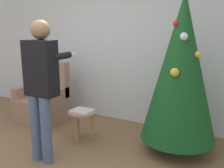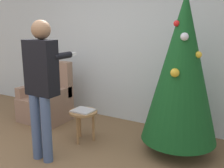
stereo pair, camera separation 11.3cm
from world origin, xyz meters
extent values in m
cube|color=silver|center=(0.00, 2.23, 1.35)|extent=(8.00, 0.06, 2.70)
cylinder|color=brown|center=(1.25, 1.50, 0.10)|extent=(0.10, 0.10, 0.19)
cone|color=#144C1E|center=(1.25, 1.50, 1.13)|extent=(0.96, 0.96, 1.87)
sphere|color=red|center=(1.17, 1.41, 1.67)|extent=(0.07, 0.07, 0.07)
sphere|color=gold|center=(1.44, 1.44, 1.32)|extent=(0.08, 0.08, 0.08)
sphere|color=white|center=(1.40, 1.70, 1.14)|extent=(0.10, 0.10, 0.10)
sphere|color=white|center=(1.29, 1.35, 1.52)|extent=(0.10, 0.10, 0.10)
sphere|color=#2856B2|center=(0.90, 1.58, 0.72)|extent=(0.07, 0.07, 0.07)
sphere|color=gold|center=(1.24, 1.24, 1.12)|extent=(0.11, 0.11, 0.11)
cube|color=#93705B|center=(-1.10, 1.46, 0.21)|extent=(0.77, 0.64, 0.42)
cube|color=#93705B|center=(-1.10, 1.71, 0.72)|extent=(0.77, 0.14, 0.61)
cube|color=#93705B|center=(-1.42, 1.46, 0.51)|extent=(0.12, 0.58, 0.18)
cube|color=#93705B|center=(-0.77, 1.46, 0.51)|extent=(0.12, 0.58, 0.18)
cylinder|color=#475B84|center=(-0.24, 0.45, 0.42)|extent=(0.12, 0.12, 0.83)
cylinder|color=#475B84|center=(-0.07, 0.45, 0.42)|extent=(0.12, 0.12, 0.83)
cube|color=black|center=(-0.16, 0.51, 1.16)|extent=(0.39, 0.20, 0.66)
sphere|color=#936B4C|center=(-0.16, 0.54, 1.60)|extent=(0.23, 0.23, 0.23)
cylinder|color=black|center=(-0.32, 0.70, 1.29)|extent=(0.08, 0.30, 0.08)
cylinder|color=black|center=(0.01, 0.70, 1.29)|extent=(0.08, 0.30, 0.08)
cube|color=white|center=(0.01, 0.89, 1.29)|extent=(0.04, 0.14, 0.04)
cylinder|color=#A37547|center=(-0.03, 1.15, 0.44)|extent=(0.41, 0.41, 0.03)
cylinder|color=#A37547|center=(-0.03, 1.01, 0.21)|extent=(0.04, 0.04, 0.42)
cylinder|color=#A37547|center=(0.09, 1.22, 0.21)|extent=(0.04, 0.04, 0.42)
cylinder|color=#A37547|center=(-0.16, 1.22, 0.21)|extent=(0.04, 0.04, 0.42)
cube|color=silver|center=(-0.03, 1.15, 0.46)|extent=(0.29, 0.25, 0.02)
camera|label=1|loc=(2.00, -1.77, 1.68)|focal=42.00mm
camera|label=2|loc=(2.10, -1.71, 1.68)|focal=42.00mm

